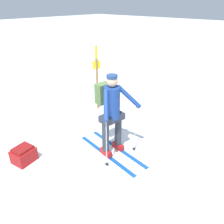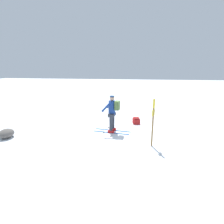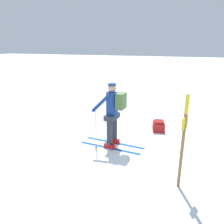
# 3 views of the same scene
# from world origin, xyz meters

# --- Properties ---
(ground_plane) EXTENTS (80.00, 80.00, 0.00)m
(ground_plane) POSITION_xyz_m (0.00, 0.00, 0.00)
(ground_plane) COLOR white
(skier) EXTENTS (1.00, 1.86, 1.80)m
(skier) POSITION_xyz_m (-0.72, 0.22, 1.05)
(skier) COLOR #144C9E
(skier) RESTS_ON ground_plane
(dropped_backpack) EXTENTS (0.49, 0.45, 0.35)m
(dropped_backpack) POSITION_xyz_m (0.78, -0.91, 0.17)
(dropped_backpack) COLOR maroon
(dropped_backpack) RESTS_ON ground_plane
(trail_marker) EXTENTS (0.23, 0.12, 1.94)m
(trail_marker) POSITION_xyz_m (-2.08, -1.60, 1.16)
(trail_marker) COLOR olive
(trail_marker) RESTS_ON ground_plane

